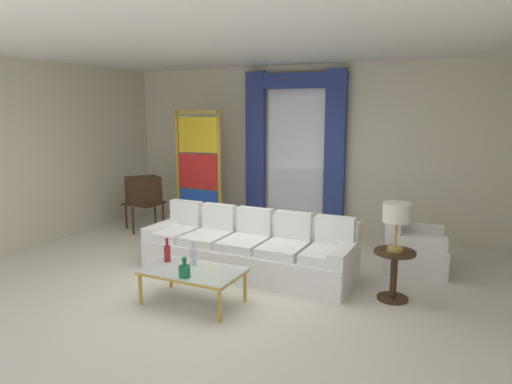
{
  "coord_description": "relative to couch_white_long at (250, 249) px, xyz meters",
  "views": [
    {
      "loc": [
        2.85,
        -4.92,
        2.21
      ],
      "look_at": [
        0.03,
        0.9,
        1.05
      ],
      "focal_mm": 32.23,
      "sensor_mm": 36.0,
      "label": 1
    }
  ],
  "objects": [
    {
      "name": "couch_white_long",
      "position": [
        0.0,
        0.0,
        0.0
      ],
      "size": [
        2.93,
        0.94,
        0.86
      ],
      "color": "white",
      "rests_on": "ground"
    },
    {
      "name": "ceiling_slab",
      "position": [
        -0.11,
        0.26,
        2.71
      ],
      "size": [
        8.0,
        7.6,
        0.04
      ],
      "primitive_type": "cube",
      "color": "white"
    },
    {
      "name": "round_side_table",
      "position": [
        1.96,
        -0.14,
        0.05
      ],
      "size": [
        0.48,
        0.48,
        0.59
      ],
      "color": "#382314",
      "rests_on": "ground"
    },
    {
      "name": "wall_rear",
      "position": [
        -0.11,
        2.52,
        1.19
      ],
      "size": [
        8.0,
        0.12,
        3.0
      ],
      "primitive_type": "cube",
      "color": "beige",
      "rests_on": "ground"
    },
    {
      "name": "peacock_figurine",
      "position": [
        -1.48,
        1.19,
        -0.09
      ],
      "size": [
        0.44,
        0.6,
        0.5
      ],
      "color": "beige",
      "rests_on": "ground"
    },
    {
      "name": "vintage_tv",
      "position": [
        -2.77,
        1.14,
        0.42
      ],
      "size": [
        0.75,
        0.77,
        1.35
      ],
      "color": "#382314",
      "rests_on": "ground"
    },
    {
      "name": "wall_left",
      "position": [
        -3.77,
        0.06,
        1.19
      ],
      "size": [
        0.12,
        7.0,
        3.0
      ],
      "primitive_type": "cube",
      "color": "beige",
      "rests_on": "ground"
    },
    {
      "name": "table_lamp_brass",
      "position": [
        1.96,
        -0.14,
        0.72
      ],
      "size": [
        0.32,
        0.32,
        0.57
      ],
      "color": "#B29338",
      "rests_on": "round_side_table"
    },
    {
      "name": "bottle_crystal_tall",
      "position": [
        -0.04,
        -1.5,
        0.18
      ],
      "size": [
        0.13,
        0.13,
        0.23
      ],
      "color": "#196B3D",
      "rests_on": "coffee_table"
    },
    {
      "name": "armchair_white",
      "position": [
        2.0,
        1.03,
        -0.02
      ],
      "size": [
        0.92,
        0.91,
        0.8
      ],
      "color": "white",
      "rests_on": "ground"
    },
    {
      "name": "ground_plane",
      "position": [
        -0.11,
        -0.54,
        -0.31
      ],
      "size": [
        16.0,
        16.0,
        0.0
      ],
      "primitive_type": "plane",
      "color": "silver"
    },
    {
      "name": "bottle_amber_squat",
      "position": [
        -0.18,
        -1.12,
        0.22
      ],
      "size": [
        0.07,
        0.07,
        0.29
      ],
      "color": "silver",
      "rests_on": "coffee_table"
    },
    {
      "name": "stained_glass_divider",
      "position": [
        -1.84,
        1.58,
        0.75
      ],
      "size": [
        0.95,
        0.05,
        2.2
      ],
      "color": "gold",
      "rests_on": "ground"
    },
    {
      "name": "curtained_window",
      "position": [
        -0.27,
        2.36,
        1.43
      ],
      "size": [
        2.0,
        0.17,
        2.7
      ],
      "color": "white",
      "rests_on": "ground"
    },
    {
      "name": "bottle_blue_decanter",
      "position": [
        -0.53,
        -1.15,
        0.22
      ],
      "size": [
        0.08,
        0.08,
        0.3
      ],
      "color": "maroon",
      "rests_on": "coffee_table"
    },
    {
      "name": "coffee_table",
      "position": [
        -0.1,
        -1.26,
        0.07
      ],
      "size": [
        1.13,
        0.67,
        0.41
      ],
      "color": "silver",
      "rests_on": "ground"
    }
  ]
}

